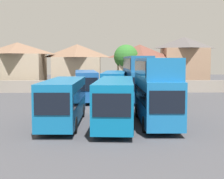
# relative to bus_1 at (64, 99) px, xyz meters

# --- Properties ---
(ground) EXTENTS (140.00, 140.00, 0.00)m
(ground) POSITION_rel_bus_1_xyz_m (3.66, 18.12, -1.91)
(ground) COLOR #424247
(depot_boundary_wall) EXTENTS (56.00, 0.50, 1.80)m
(depot_boundary_wall) POSITION_rel_bus_1_xyz_m (3.66, 25.12, -1.01)
(depot_boundary_wall) COLOR gray
(depot_boundary_wall) RESTS_ON ground
(bus_1) EXTENTS (2.65, 10.59, 3.34)m
(bus_1) POSITION_rel_bus_1_xyz_m (0.00, 0.00, 0.00)
(bus_1) COLOR #11629B
(bus_1) RESTS_ON ground
(bus_2) EXTENTS (3.30, 11.72, 3.37)m
(bus_2) POSITION_rel_bus_1_xyz_m (3.83, -0.27, 0.02)
(bus_2) COLOR #0B639A
(bus_2) RESTS_ON ground
(bus_3) EXTENTS (2.66, 10.31, 4.93)m
(bus_3) POSITION_rel_bus_1_xyz_m (6.89, 0.11, 0.87)
(bus_3) COLOR #1865A6
(bus_3) RESTS_ON ground
(bus_4) EXTENTS (3.35, 11.41, 3.48)m
(bus_4) POSITION_rel_bus_1_xyz_m (0.78, 15.46, 0.08)
(bus_4) COLOR #1C539B
(bus_4) RESTS_ON ground
(bus_5) EXTENTS (3.35, 11.80, 3.41)m
(bus_5) POSITION_rel_bus_1_xyz_m (4.20, 15.20, 0.04)
(bus_5) COLOR #0F5CA2
(bus_5) RESTS_ON ground
(bus_6) EXTENTS (2.81, 11.62, 5.25)m
(bus_6) POSITION_rel_bus_1_xyz_m (6.93, 15.29, 1.04)
(bus_6) COLOR #1E5C96
(bus_6) RESTS_ON ground
(house_terrace_left) EXTENTS (8.67, 7.88, 7.69)m
(house_terrace_left) POSITION_rel_bus_1_xyz_m (-11.18, 30.93, 2.00)
(house_terrace_left) COLOR tan
(house_terrace_left) RESTS_ON ground
(house_terrace_centre) EXTENTS (8.02, 8.06, 7.44)m
(house_terrace_centre) POSITION_rel_bus_1_xyz_m (-1.55, 31.99, 1.89)
(house_terrace_centre) COLOR tan
(house_terrace_centre) RESTS_ON ground
(house_terrace_right) EXTENTS (7.45, 8.36, 7.34)m
(house_terrace_right) POSITION_rel_bus_1_xyz_m (8.78, 30.59, 1.83)
(house_terrace_right) COLOR tan
(house_terrace_right) RESTS_ON ground
(house_terrace_far_right) EXTENTS (7.46, 6.53, 8.66)m
(house_terrace_far_right) POSITION_rel_bus_1_xyz_m (16.43, 32.07, 2.49)
(house_terrace_far_right) COLOR #9E7A60
(house_terrace_far_right) RESTS_ON ground
(tree_right_of_lot) EXTENTS (3.78, 3.78, 7.20)m
(tree_right_of_lot) POSITION_rel_bus_1_xyz_m (6.35, 27.62, 3.34)
(tree_right_of_lot) COLOR brown
(tree_right_of_lot) RESTS_ON ground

